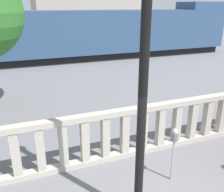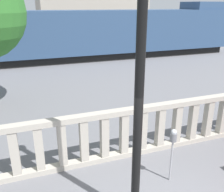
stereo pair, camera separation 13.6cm
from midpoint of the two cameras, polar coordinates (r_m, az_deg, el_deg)
The scene contains 4 objects.
balustrade at distance 6.60m, azimuth 0.12°, elevation -8.92°, with size 13.21×0.24×1.40m.
lamppost at distance 3.98m, azimuth 6.21°, elevation 3.88°, with size 0.35×0.35×5.71m.
parking_meter at distance 5.82m, azimuth 13.42°, elevation -9.79°, with size 0.15×0.15×1.34m.
train_near at distance 18.75m, azimuth -10.07°, elevation 13.58°, with size 26.03×2.96×4.14m.
Camera 1 is at (-2.15, -2.18, 3.91)m, focal length 40.00 mm.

